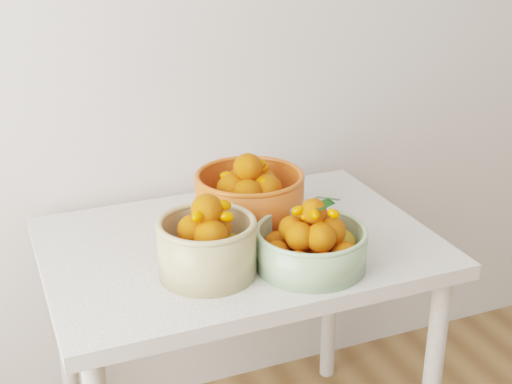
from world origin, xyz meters
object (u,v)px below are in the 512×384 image
(bowl_cream, at_px, (207,245))
(bowl_green, at_px, (311,243))
(table, at_px, (239,272))
(bowl_orange, at_px, (249,199))

(bowl_cream, height_order, bowl_green, bowl_cream)
(table, distance_m, bowl_green, 0.27)
(bowl_cream, bearing_deg, bowl_orange, 46.82)
(bowl_cream, bearing_deg, bowl_green, -13.49)
(bowl_green, bearing_deg, bowl_orange, 102.67)
(table, xyz_separation_m, bowl_cream, (-0.13, -0.14, 0.17))
(bowl_cream, relative_size, bowl_green, 0.68)
(bowl_green, xyz_separation_m, bowl_orange, (-0.06, 0.26, 0.02))
(bowl_green, height_order, bowl_orange, bowl_orange)
(bowl_cream, distance_m, bowl_green, 0.25)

